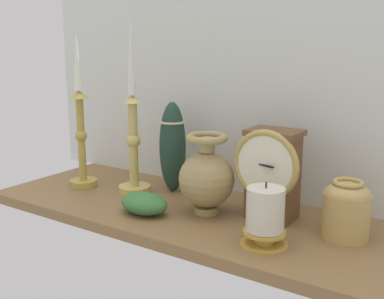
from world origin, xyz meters
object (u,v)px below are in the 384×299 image
(brass_vase_bulbous, at_px, (206,177))
(tall_ceramic_vase, at_px, (173,147))
(brass_vase_jar, at_px, (346,208))
(candlestick_tall_center, at_px, (81,128))
(pillar_candle_front, at_px, (265,217))
(candlestick_tall_left, at_px, (133,133))
(mantel_clock, at_px, (272,172))

(brass_vase_bulbous, xyz_separation_m, tall_ceramic_vase, (-0.16, 0.09, 0.03))
(brass_vase_bulbous, distance_m, brass_vase_jar, 0.30)
(candlestick_tall_center, xyz_separation_m, brass_vase_bulbous, (0.37, 0.01, -0.07))
(pillar_candle_front, bearing_deg, candlestick_tall_left, 165.47)
(brass_vase_jar, bearing_deg, brass_vase_bulbous, -173.14)
(mantel_clock, relative_size, candlestick_tall_left, 0.46)
(brass_vase_jar, height_order, tall_ceramic_vase, tall_ceramic_vase)
(candlestick_tall_left, distance_m, tall_ceramic_vase, 0.10)
(candlestick_tall_left, height_order, brass_vase_bulbous, candlestick_tall_left)
(candlestick_tall_left, xyz_separation_m, pillar_candle_front, (0.41, -0.11, -0.10))
(candlestick_tall_left, relative_size, brass_vase_bulbous, 2.43)
(candlestick_tall_left, height_order, tall_ceramic_vase, candlestick_tall_left)
(candlestick_tall_center, height_order, brass_vase_jar, candlestick_tall_center)
(pillar_candle_front, bearing_deg, tall_ceramic_vase, 153.15)
(pillar_candle_front, bearing_deg, candlestick_tall_center, 172.78)
(candlestick_tall_center, xyz_separation_m, brass_vase_jar, (0.67, 0.05, -0.10))
(mantel_clock, distance_m, tall_ceramic_vase, 0.29)
(brass_vase_bulbous, height_order, tall_ceramic_vase, tall_ceramic_vase)
(brass_vase_jar, bearing_deg, pillar_candle_front, -134.46)
(candlestick_tall_center, distance_m, brass_vase_bulbous, 0.38)
(mantel_clock, height_order, candlestick_tall_center, candlestick_tall_center)
(candlestick_tall_center, distance_m, tall_ceramic_vase, 0.24)
(brass_vase_jar, bearing_deg, mantel_clock, 176.07)
(mantel_clock, distance_m, candlestick_tall_center, 0.51)
(candlestick_tall_center, relative_size, pillar_candle_front, 3.24)
(brass_vase_bulbous, bearing_deg, tall_ceramic_vase, 150.23)
(brass_vase_jar, bearing_deg, tall_ceramic_vase, 173.23)
(candlestick_tall_center, relative_size, brass_vase_jar, 3.43)
(brass_vase_bulbous, bearing_deg, brass_vase_jar, 6.86)
(brass_vase_jar, bearing_deg, candlestick_tall_center, -175.99)
(candlestick_tall_center, bearing_deg, candlestick_tall_left, 13.97)
(candlestick_tall_left, bearing_deg, tall_ceramic_vase, 41.81)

